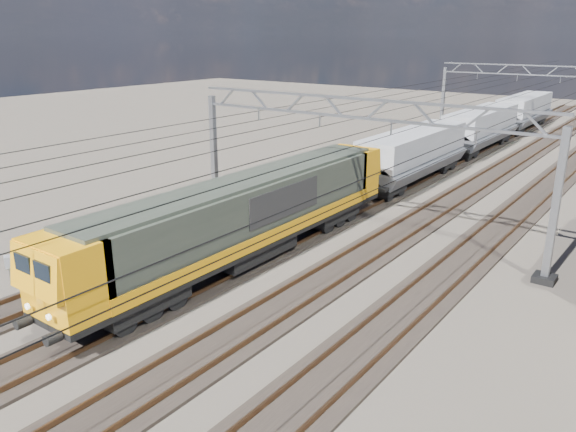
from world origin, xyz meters
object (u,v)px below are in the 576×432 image
Objects in this scene: locomotive at (248,214)px; hopper_wagon_mid at (481,126)px; trackside_cabinet at (8,263)px; catenary_gantry_mid at (353,163)px; catenary_gantry_far at (536,98)px; hopper_wagon_lead at (414,152)px; hopper_wagon_third at (524,109)px.

locomotive is 1.62× the size of hopper_wagon_mid.
locomotive is 10.29m from trackside_cabinet.
catenary_gantry_mid is 36.00m from catenary_gantry_far.
locomotive is at bearing -90.00° from hopper_wagon_mid.
hopper_wagon_lead and hopper_wagon_mid have the same top height.
trackside_cabinet is (-8.67, -13.43, -3.01)m from catenary_gantry_mid.
trackside_cabinet is at bearing -104.73° from hopper_wagon_lead.
hopper_wagon_mid is (-0.00, 31.90, -0.09)m from locomotive.
hopper_wagon_third is at bearing 107.87° from trackside_cabinet.
hopper_wagon_third is (-2.00, 40.36, -1.67)m from catenary_gantry_mid.
catenary_gantry_mid reaches higher than trackside_cabinet.
trackside_cabinet is (-6.67, -7.70, -1.43)m from locomotive.
hopper_wagon_mid is at bearing 105.37° from trackside_cabinet.
hopper_wagon_lead is at bearing -90.00° from hopper_wagon_mid.
hopper_wagon_mid is (0.00, 14.20, 0.00)m from hopper_wagon_lead.
catenary_gantry_far is 41.81m from locomotive.
catenary_gantry_mid reaches higher than locomotive.
catenary_gantry_mid is 1.53× the size of hopper_wagon_third.
locomotive is 1.62× the size of hopper_wagon_third.
hopper_wagon_mid and hopper_wagon_third have the same top height.
catenary_gantry_far is (0.00, 36.00, 0.00)m from catenary_gantry_mid.
catenary_gantry_mid is 40.44m from hopper_wagon_third.
hopper_wagon_third is at bearing 90.00° from hopper_wagon_lead.
catenary_gantry_mid is 16.27m from trackside_cabinet.
locomotive reaches higher than hopper_wagon_mid.
locomotive is at bearing -92.74° from catenary_gantry_far.
hopper_wagon_mid is (-2.00, 26.16, -1.67)m from catenary_gantry_mid.
hopper_wagon_lead is 28.40m from hopper_wagon_third.
catenary_gantry_far is at bearing 85.24° from hopper_wagon_lead.
hopper_wagon_lead and hopper_wagon_third have the same top height.
catenary_gantry_mid is 26.29m from hopper_wagon_mid.
hopper_wagon_lead is at bearing 99.50° from catenary_gantry_mid.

